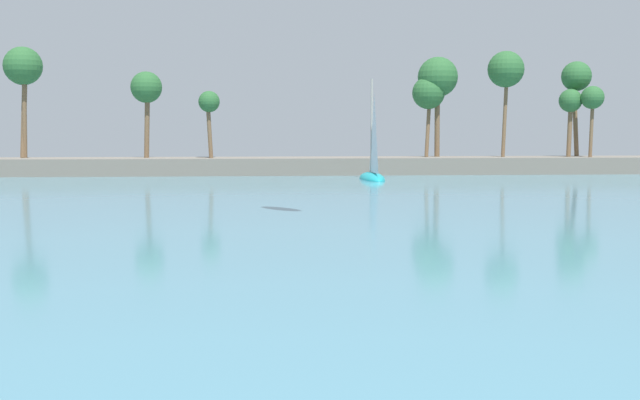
% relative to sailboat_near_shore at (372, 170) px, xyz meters
% --- Properties ---
extents(sea, '(220.00, 112.33, 0.06)m').
position_rel_sailboat_near_shore_xyz_m(sea, '(-10.21, -7.13, -0.94)').
color(sea, teal).
rests_on(sea, ground).
extents(palm_headland, '(109.56, 6.26, 13.08)m').
position_rel_sailboat_near_shore_xyz_m(palm_headland, '(-6.85, 9.20, 2.45)').
color(palm_headland, slate).
rests_on(palm_headland, ground).
extents(sailboat_near_shore, '(2.37, 7.01, 10.05)m').
position_rel_sailboat_near_shore_xyz_m(sailboat_near_shore, '(0.00, 0.00, 0.00)').
color(sailboat_near_shore, teal).
rests_on(sailboat_near_shore, sea).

